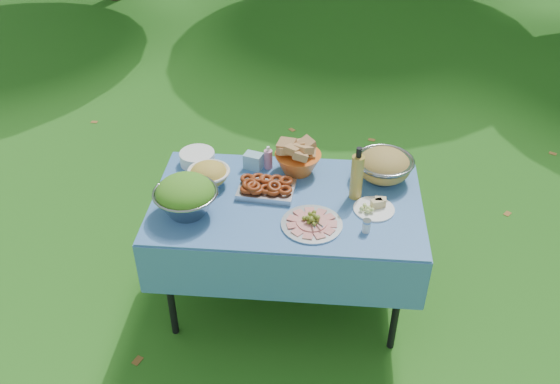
# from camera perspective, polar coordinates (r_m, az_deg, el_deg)

# --- Properties ---
(ground) EXTENTS (80.00, 80.00, 0.00)m
(ground) POSITION_cam_1_polar(r_m,az_deg,el_deg) (3.73, 0.57, -10.16)
(ground) COLOR #0C3409
(ground) RESTS_ON ground
(picnic_table) EXTENTS (1.46, 0.86, 0.76)m
(picnic_table) POSITION_cam_1_polar(r_m,az_deg,el_deg) (3.46, 0.61, -5.81)
(picnic_table) COLOR #78C6E8
(picnic_table) RESTS_ON ground
(salad_bowl) EXTENTS (0.44, 0.44, 0.22)m
(salad_bowl) POSITION_cam_1_polar(r_m,az_deg,el_deg) (3.10, -9.07, -0.39)
(salad_bowl) COLOR gray
(salad_bowl) RESTS_ON picnic_table
(pasta_bowl_white) EXTENTS (0.24, 0.24, 0.13)m
(pasta_bowl_white) POSITION_cam_1_polar(r_m,az_deg,el_deg) (3.33, -6.87, 1.73)
(pasta_bowl_white) COLOR white
(pasta_bowl_white) RESTS_ON picnic_table
(plate_stack) EXTENTS (0.26, 0.26, 0.08)m
(plate_stack) POSITION_cam_1_polar(r_m,az_deg,el_deg) (3.53, -7.96, 3.27)
(plate_stack) COLOR white
(plate_stack) RESTS_ON picnic_table
(wipes_box) EXTENTS (0.12, 0.10, 0.09)m
(wipes_box) POSITION_cam_1_polar(r_m,az_deg,el_deg) (3.46, -2.57, 3.00)
(wipes_box) COLOR #86BBD2
(wipes_box) RESTS_ON picnic_table
(sanitizer_bottle) EXTENTS (0.06, 0.06, 0.14)m
(sanitizer_bottle) POSITION_cam_1_polar(r_m,az_deg,el_deg) (3.44, -1.14, 3.36)
(sanitizer_bottle) COLOR pink
(sanitizer_bottle) RESTS_ON picnic_table
(bread_bowl) EXTENTS (0.27, 0.27, 0.18)m
(bread_bowl) POSITION_cam_1_polar(r_m,az_deg,el_deg) (3.40, 1.73, 3.28)
(bread_bowl) COLOR orange
(bread_bowl) RESTS_ON picnic_table
(pasta_bowl_steel) EXTENTS (0.42, 0.42, 0.18)m
(pasta_bowl_steel) POSITION_cam_1_polar(r_m,az_deg,el_deg) (3.39, 9.97, 2.55)
(pasta_bowl_steel) COLOR gray
(pasta_bowl_steel) RESTS_ON picnic_table
(fried_tray) EXTENTS (0.32, 0.24, 0.07)m
(fried_tray) POSITION_cam_1_polar(r_m,az_deg,el_deg) (3.26, -1.32, 0.47)
(fried_tray) COLOR #B7B6BB
(fried_tray) RESTS_ON picnic_table
(charcuterie_platter) EXTENTS (0.42, 0.42, 0.07)m
(charcuterie_platter) POSITION_cam_1_polar(r_m,az_deg,el_deg) (3.03, 3.08, -2.66)
(charcuterie_platter) COLOR #B9BDC0
(charcuterie_platter) RESTS_ON picnic_table
(oil_bottle) EXTENTS (0.07, 0.07, 0.31)m
(oil_bottle) POSITION_cam_1_polar(r_m,az_deg,el_deg) (3.18, 7.43, 1.83)
(oil_bottle) COLOR #B59539
(oil_bottle) RESTS_ON picnic_table
(cheese_plate) EXTENTS (0.25, 0.25, 0.06)m
(cheese_plate) POSITION_cam_1_polar(r_m,az_deg,el_deg) (3.17, 9.06, -1.28)
(cheese_plate) COLOR white
(cheese_plate) RESTS_ON picnic_table
(shaker) EXTENTS (0.06, 0.06, 0.07)m
(shaker) POSITION_cam_1_polar(r_m,az_deg,el_deg) (3.02, 8.32, -3.25)
(shaker) COLOR silver
(shaker) RESTS_ON picnic_table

